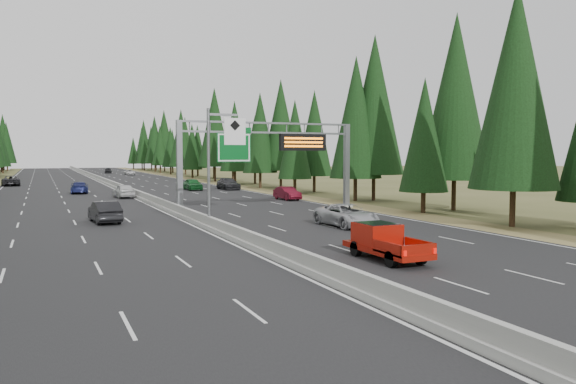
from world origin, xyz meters
The scene contains 18 objects.
ground centered at (0.00, 0.00, 0.00)m, with size 400.00×400.00×0.00m, color #474A22.
road centered at (0.00, 80.00, 0.04)m, with size 32.00×260.00×0.08m, color black.
shoulder_right centered at (17.80, 80.00, 0.03)m, with size 3.60×260.00×0.06m, color olive.
median_barrier centered at (0.00, 80.00, 0.41)m, with size 0.70×260.00×0.85m.
sign_gantry centered at (8.92, 34.88, 5.27)m, with size 16.75×0.98×7.80m.
hov_sign_pole centered at (0.58, 24.97, 4.72)m, with size 2.80×0.50×8.00m.
tree_row_right centered at (22.13, 68.13, 9.10)m, with size 11.74×244.59×18.55m.
silver_minivan centered at (9.04, 22.48, 0.85)m, with size 2.56×5.56×1.55m, color #A8A8AD.
red_pickup centered at (4.60, 11.38, 1.00)m, with size 1.83×5.13×1.67m.
car_ahead_green centered at (9.21, 65.69, 0.90)m, with size 1.94×4.83×1.65m, color #12521F.
car_ahead_dkred centered at (14.50, 45.00, 0.80)m, with size 1.52×4.35×1.43m, color #590C1B.
car_ahead_dkgrey centered at (14.18, 65.01, 0.89)m, with size 2.26×5.55×1.61m, color #232326.
car_ahead_white centered at (9.54, 128.32, 0.71)m, with size 2.11×4.57×1.27m, color silver.
car_ahead_far centered at (6.28, 143.99, 0.83)m, with size 1.77×4.40×1.50m, color black.
car_onc_near centered at (-5.98, 31.55, 0.87)m, with size 1.66×4.77×1.57m, color black.
car_onc_blue centered at (-5.66, 65.11, 0.82)m, with size 2.08×5.12×1.49m, color navy.
car_onc_white centered at (-1.50, 55.24, 0.88)m, with size 1.88×4.68×1.59m, color silver.
car_onc_far centered at (-14.50, 87.90, 0.88)m, with size 2.67×5.79×1.61m, color black.
Camera 1 is at (-10.21, -11.05, 5.04)m, focal length 35.00 mm.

